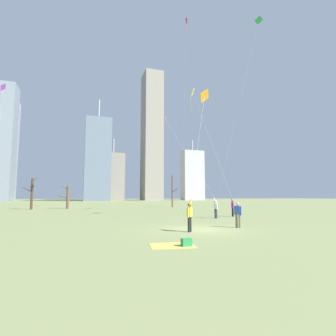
{
  "coord_description": "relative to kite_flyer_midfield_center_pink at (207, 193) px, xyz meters",
  "views": [
    {
      "loc": [
        -6.97,
        -15.1,
        2.0
      ],
      "look_at": [
        0.0,
        6.0,
        4.37
      ],
      "focal_mm": 28.41,
      "sensor_mm": 36.0,
      "label": 1
    }
  ],
  "objects": [
    {
      "name": "distant_kite_high_overhead_red",
      "position": [
        2.9,
        12.11,
        23.42
      ],
      "size": [
        0.35,
        2.73,
        29.22
      ],
      "color": "red",
      "rests_on": "ground"
    },
    {
      "name": "kite_flyer_midfield_center_pink",
      "position": [
        0.0,
        0.0,
        0.0
      ],
      "size": [
        2.06,
        10.62,
        12.31
      ],
      "color": "#33384C",
      "rests_on": "ground"
    },
    {
      "name": "ground_plane",
      "position": [
        -4.71,
        -8.16,
        -2.3
      ],
      "size": [
        400.0,
        400.0,
        0.0
      ],
      "primitive_type": "plane",
      "color": "#848E56"
    },
    {
      "name": "skyline_short_annex",
      "position": [
        45.5,
        107.74,
        10.93
      ],
      "size": [
        11.34,
        6.55,
        32.25
      ],
      "color": "#B2B2B7",
      "rests_on": "ground"
    },
    {
      "name": "picnic_spot",
      "position": [
        -7.75,
        -12.95,
        -2.21
      ],
      "size": [
        1.99,
        1.66,
        0.31
      ],
      "color": "#D8BF4C",
      "rests_on": "ground"
    },
    {
      "name": "kite_flyer_foreground_left_yellow",
      "position": [
        2.78,
        2.44,
        2.56
      ],
      "size": [
        0.66,
        10.28,
        17.05
      ],
      "color": "black",
      "rests_on": "ground"
    },
    {
      "name": "skyline_tall_tower",
      "position": [
        22.75,
        107.65,
        30.99
      ],
      "size": [
        9.39,
        11.76,
        66.58
      ],
      "color": "gray",
      "rests_on": "ground"
    },
    {
      "name": "skyline_mid_tower_right",
      "position": [
        -40.81,
        98.34,
        21.69
      ],
      "size": [
        5.86,
        9.17,
        47.98
      ],
      "color": "gray",
      "rests_on": "ground"
    },
    {
      "name": "bare_tree_left_of_center",
      "position": [
        -18.69,
        22.09,
        0.28
      ],
      "size": [
        2.16,
        3.17,
        5.01
      ],
      "color": "#423326",
      "rests_on": "ground"
    },
    {
      "name": "kite_flyer_midfield_left_orange",
      "position": [
        -4.33,
        -6.86,
        1.44
      ],
      "size": [
        6.37,
        9.62,
        12.69
      ],
      "color": "black",
      "rests_on": "ground"
    },
    {
      "name": "bare_tree_rightmost",
      "position": [
        -13.59,
        22.9,
        -0.4
      ],
      "size": [
        2.42,
        0.65,
        3.82
      ],
      "color": "brown",
      "rests_on": "ground"
    },
    {
      "name": "bystander_watching_nearby",
      "position": [
        -1.99,
        -8.24,
        -1.4
      ],
      "size": [
        0.34,
        0.45,
        1.62
      ],
      "color": "#726656",
      "rests_on": "ground"
    },
    {
      "name": "bare_tree_center",
      "position": [
        4.85,
        24.11,
        0.75
      ],
      "size": [
        1.03,
        3.79,
        5.93
      ],
      "color": "brown",
      "rests_on": "ground"
    },
    {
      "name": "distant_kite_low_near_trees_purple",
      "position": [
        -22.27,
        17.31,
        13.75
      ],
      "size": [
        1.54,
        6.57,
        17.71
      ],
      "color": "purple",
      "rests_on": "ground"
    },
    {
      "name": "distant_kite_drifting_right_green",
      "position": [
        12.94,
        8.68,
        24.42
      ],
      "size": [
        8.31,
        1.37,
        29.55
      ],
      "color": "green",
      "rests_on": "ground"
    },
    {
      "name": "skyline_slender_spire",
      "position": [
        -4.87,
        96.24,
        15.79
      ],
      "size": [
        11.01,
        10.48,
        45.25
      ],
      "color": "slate",
      "rests_on": "ground"
    },
    {
      "name": "skyline_wide_slab",
      "position": [
        4.2,
        115.88,
        9.72
      ],
      "size": [
        10.87,
        10.4,
        32.03
      ],
      "color": "gray",
      "rests_on": "ground"
    },
    {
      "name": "skyline_squat_block",
      "position": [
        -44.11,
        112.33,
        20.43
      ],
      "size": [
        8.87,
        5.71,
        45.46
      ],
      "color": "#9EA3AD",
      "rests_on": "ground"
    }
  ]
}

